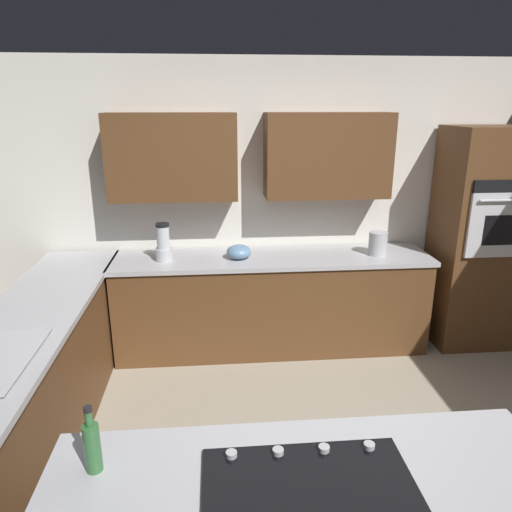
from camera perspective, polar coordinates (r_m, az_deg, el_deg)
name	(u,v)px	position (r m, az deg, el deg)	size (l,w,h in m)	color
ground_plane	(321,481)	(3.24, 7.75, -25.16)	(14.00, 14.00, 0.00)	#9E937F
wall_back	(272,192)	(4.45, 1.89, 7.68)	(6.00, 0.44, 2.60)	white
lower_cabinets_back	(272,304)	(4.42, 1.89, -5.82)	(2.80, 0.60, 0.86)	brown
countertop_back	(272,258)	(4.26, 1.95, -0.27)	(2.84, 0.64, 0.04)	#B2B2B7
lower_cabinets_side	(35,384)	(3.57, -24.98, -13.77)	(0.60, 2.90, 0.86)	brown
countertop_side	(25,323)	(3.37, -25.97, -7.18)	(0.64, 2.94, 0.04)	#B2B2B7
island_top	(313,507)	(1.86, 6.81, -27.67)	(1.94, 0.88, 0.04)	#B2B2B7
wall_oven	(482,239)	(4.85, 25.49, 1.87)	(0.80, 0.66, 2.02)	brown
cooktop	(313,499)	(1.84, 6.80, -26.94)	(0.76, 0.56, 0.03)	black
blender	(164,245)	(4.17, -11.02, 1.33)	(0.15, 0.15, 0.33)	silver
mixing_bowl	(239,252)	(4.18, -2.06, 0.51)	(0.22, 0.22, 0.12)	#668CB2
kettle	(378,243)	(4.41, 14.39, 1.46)	(0.17, 0.17, 0.21)	#B7BABF
oil_bottle	(92,445)	(1.97, -19.04, -20.67)	(0.06, 0.06, 0.27)	#336B38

